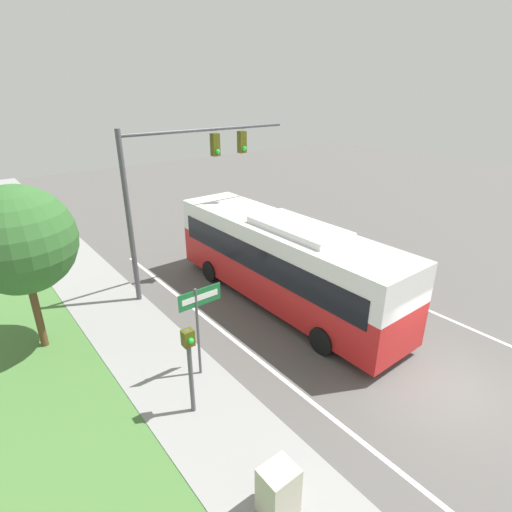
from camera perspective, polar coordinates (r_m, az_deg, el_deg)
The scene contains 9 objects.
ground_plane at distance 13.60m, azimuth 25.81°, elevation -16.49°, with size 80.00×80.00×0.00m, color #565451.
lane_divider_near at distance 11.15m, azimuth 16.42°, elevation -25.13°, with size 0.14×30.00×0.01m.
lane_divider_far at distance 16.47m, azimuth 31.65°, elevation -10.42°, with size 0.14×30.00×0.01m.
bus at distance 15.68m, azimuth 3.76°, elevation -0.32°, with size 2.73×10.99×3.56m.
signal_gantry at distance 16.39m, azimuth -10.77°, elevation 11.33°, with size 7.55×0.41×6.81m.
pedestrian_signal at distance 10.53m, azimuth -9.47°, elevation -14.17°, with size 0.28×0.34×2.66m.
street_sign at distance 11.64m, azimuth -8.13°, elevation -8.29°, with size 1.35×0.08×2.99m.
utility_cabinet at distance 9.28m, azimuth 3.21°, elevation -30.46°, with size 0.72×0.62×1.15m.
roadside_tree at distance 13.97m, azimuth -30.72°, elevation 1.94°, with size 3.34×3.34×5.46m.
Camera 1 is at (-10.21, -3.75, 8.16)m, focal length 28.00 mm.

